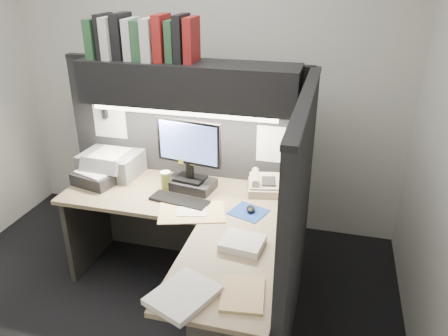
{
  "coord_description": "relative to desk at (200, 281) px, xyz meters",
  "views": [
    {
      "loc": [
        1.13,
        -2.09,
        2.23
      ],
      "look_at": [
        0.45,
        0.51,
        1.0
      ],
      "focal_mm": 35.0,
      "sensor_mm": 36.0,
      "label": 1
    }
  ],
  "objects": [
    {
      "name": "mousepad",
      "position": [
        0.21,
        0.43,
        0.29
      ],
      "size": [
        0.29,
        0.27,
        0.0
      ],
      "primitive_type": "cube",
      "rotation": [
        0.0,
        0.0,
        -0.34
      ],
      "color": "navy",
      "rests_on": "desk"
    },
    {
      "name": "partition_back",
      "position": [
        -0.4,
        0.93,
        0.36
      ],
      "size": [
        1.9,
        0.06,
        1.6
      ],
      "primitive_type": "cube",
      "color": "black",
      "rests_on": "floor"
    },
    {
      "name": "paper_stack_a",
      "position": [
        0.26,
        0.03,
        0.31
      ],
      "size": [
        0.26,
        0.23,
        0.05
      ],
      "primitive_type": "cube",
      "rotation": [
        0.0,
        0.0,
        -0.1
      ],
      "color": "white",
      "rests_on": "desk"
    },
    {
      "name": "wall_back",
      "position": [
        -0.43,
        1.5,
        0.91
      ],
      "size": [
        3.5,
        0.04,
        2.7
      ],
      "primitive_type": "cube",
      "color": "silver",
      "rests_on": "floor"
    },
    {
      "name": "manila_stack",
      "position": [
        0.35,
        -0.39,
        0.29
      ],
      "size": [
        0.25,
        0.3,
        0.02
      ],
      "primitive_type": "cube",
      "rotation": [
        0.0,
        0.0,
        0.14
      ],
      "color": "#D9B77A",
      "rests_on": "desk"
    },
    {
      "name": "pinned_papers",
      "position": [
        -0.0,
        0.56,
        0.61
      ],
      "size": [
        1.76,
        1.31,
        0.51
      ],
      "color": "white",
      "rests_on": "partition_back"
    },
    {
      "name": "monitor",
      "position": [
        -0.28,
        0.66,
        0.5
      ],
      "size": [
        0.49,
        0.27,
        0.53
      ],
      "rotation": [
        0.0,
        0.0,
        -0.16
      ],
      "color": "black",
      "rests_on": "desk"
    },
    {
      "name": "task_light_tube",
      "position": [
        -0.3,
        0.61,
        0.89
      ],
      "size": [
        1.32,
        0.04,
        0.04
      ],
      "primitive_type": "cylinder",
      "rotation": [
        0.0,
        1.57,
        0.0
      ],
      "color": "white",
      "rests_on": "overhead_shelf"
    },
    {
      "name": "partition_right",
      "position": [
        0.55,
        0.18,
        0.36
      ],
      "size": [
        0.06,
        1.5,
        1.6
      ],
      "primitive_type": "cube",
      "color": "black",
      "rests_on": "floor"
    },
    {
      "name": "floor",
      "position": [
        -0.43,
        0.0,
        -0.44
      ],
      "size": [
        3.5,
        3.5,
        0.0
      ],
      "primitive_type": "plane",
      "color": "black",
      "rests_on": "ground"
    },
    {
      "name": "desk",
      "position": [
        0.0,
        0.0,
        0.0
      ],
      "size": [
        1.7,
        1.53,
        0.73
      ],
      "color": "#8A7357",
      "rests_on": "floor"
    },
    {
      "name": "binder_row",
      "position": [
        -0.62,
        0.75,
        1.35
      ],
      "size": [
        0.77,
        0.26,
        0.31
      ],
      "color": "#264D2F",
      "rests_on": "overhead_shelf"
    },
    {
      "name": "open_folder",
      "position": [
        -0.15,
        0.32,
        0.29
      ],
      "size": [
        0.51,
        0.41,
        0.01
      ],
      "primitive_type": "cube",
      "rotation": [
        0.0,
        0.0,
        0.31
      ],
      "color": "#D9B77A",
      "rests_on": "desk"
    },
    {
      "name": "coffee_cup",
      "position": [
        -0.45,
        0.6,
        0.35
      ],
      "size": [
        0.08,
        0.08,
        0.13
      ],
      "primitive_type": "cylinder",
      "rotation": [
        0.0,
        0.0,
        0.14
      ],
      "color": "#B8B049",
      "rests_on": "desk"
    },
    {
      "name": "notebook_stack",
      "position": [
        -1.0,
        0.57,
        0.33
      ],
      "size": [
        0.36,
        0.32,
        0.09
      ],
      "primitive_type": "cube",
      "rotation": [
        0.0,
        0.0,
        -0.23
      ],
      "color": "black",
      "rests_on": "desk"
    },
    {
      "name": "printer",
      "position": [
        -0.97,
        0.77,
        0.38
      ],
      "size": [
        0.47,
        0.4,
        0.18
      ],
      "primitive_type": "cube",
      "rotation": [
        0.0,
        0.0,
        -0.06
      ],
      "color": "gray",
      "rests_on": "desk"
    },
    {
      "name": "mouse",
      "position": [
        0.23,
        0.44,
        0.31
      ],
      "size": [
        0.08,
        0.1,
        0.03
      ],
      "primitive_type": "ellipsoid",
      "rotation": [
        0.0,
        0.0,
        0.23
      ],
      "color": "black",
      "rests_on": "mousepad"
    },
    {
      "name": "overhead_shelf",
      "position": [
        -0.3,
        0.75,
        1.06
      ],
      "size": [
        1.55,
        0.34,
        0.3
      ],
      "primitive_type": "cube",
      "color": "black",
      "rests_on": "partition_back"
    },
    {
      "name": "telephone",
      "position": [
        0.27,
        0.75,
        0.34
      ],
      "size": [
        0.29,
        0.3,
        0.1
      ],
      "primitive_type": "cube",
      "rotation": [
        0.0,
        0.0,
        0.21
      ],
      "color": "#B9A98E",
      "rests_on": "desk"
    },
    {
      "name": "keyboard",
      "position": [
        -0.29,
        0.45,
        0.3
      ],
      "size": [
        0.44,
        0.21,
        0.02
      ],
      "primitive_type": "cube",
      "rotation": [
        0.0,
        0.0,
        -0.17
      ],
      "color": "black",
      "rests_on": "desk"
    },
    {
      "name": "paper_stack_b",
      "position": [
        0.07,
        -0.48,
        0.3
      ],
      "size": [
        0.37,
        0.4,
        0.03
      ],
      "primitive_type": "cube",
      "rotation": [
        0.0,
        0.0,
        -0.4
      ],
      "color": "white",
      "rests_on": "desk"
    }
  ]
}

